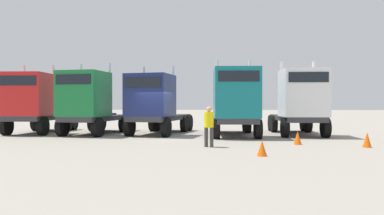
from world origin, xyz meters
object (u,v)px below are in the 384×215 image
Objects in this scene: semi_truck_green at (90,102)px; semi_truck_teal at (235,102)px; semi_truck_red at (34,103)px; traffic_cone_far at (367,140)px; semi_truck_navy at (155,104)px; semi_truck_white at (300,102)px; traffic_cone_mid at (262,148)px; traffic_cone_near at (298,138)px; visitor_in_hivis at (209,124)px.

semi_truck_teal is at bearing 94.04° from semi_truck_green.
semi_truck_red reaches higher than traffic_cone_far.
semi_truck_navy is 1.08× the size of semi_truck_white.
semi_truck_red is 15.67m from traffic_cone_mid.
semi_truck_red is 0.92× the size of semi_truck_navy.
semi_truck_red reaches higher than traffic_cone_near.
visitor_in_hivis is at bearing -177.48° from traffic_cone_far.
traffic_cone_mid is (5.28, -8.48, -1.59)m from semi_truck_navy.
traffic_cone_far is at bearing 125.32° from visitor_in_hivis.
semi_truck_white is (3.84, 1.00, 0.01)m from semi_truck_teal.
semi_truck_navy is at bearing 121.91° from traffic_cone_mid.
semi_truck_red is 9.32× the size of traffic_cone_far.
semi_truck_green is at bearing -88.53° from semi_truck_white.
traffic_cone_mid is (-3.28, -8.51, -1.71)m from semi_truck_white.
traffic_cone_mid is 5.58m from traffic_cone_far.
semi_truck_green reaches higher than semi_truck_red.
semi_truck_red is 18.69m from traffic_cone_far.
semi_truck_white reaches higher than traffic_cone_mid.
traffic_cone_far is at bearing 70.54° from semi_truck_red.
semi_truck_teal is (4.72, -0.97, 0.12)m from semi_truck_navy.
semi_truck_white is (12.43, 0.34, 0.04)m from semi_truck_green.
semi_truck_teal is 1.06× the size of semi_truck_white.
traffic_cone_near is at bearing 160.84° from traffic_cone_far.
semi_truck_navy is at bearing 147.73° from traffic_cone_near.
traffic_cone_far is at bearing 31.15° from traffic_cone_mid.
semi_truck_navy is at bearing -117.54° from visitor_in_hivis.
visitor_in_hivis is 3.31m from traffic_cone_mid.
traffic_cone_mid is at bearing 1.57° from semi_truck_teal.
semi_truck_navy is (7.62, -0.27, -0.07)m from semi_truck_red.
semi_truck_red is 7.62m from semi_truck_navy.
semi_truck_red is at bearing 145.85° from traffic_cone_mid.
semi_truck_white is 6.05m from traffic_cone_far.
semi_truck_white is at bearing 100.52° from semi_truck_navy.
semi_truck_green is 9.17m from visitor_in_hivis.
traffic_cone_far is at bearing 77.65° from semi_truck_green.
semi_truck_teal reaches higher than traffic_cone_far.
semi_truck_green is (3.74, -0.58, 0.01)m from semi_truck_red.
semi_truck_navy is 10.82× the size of traffic_cone_near.
traffic_cone_far is (13.93, -5.28, -1.62)m from semi_truck_green.
semi_truck_white is at bearing 99.98° from semi_truck_green.
semi_truck_green is 14.98m from traffic_cone_far.
traffic_cone_far is (10.06, -5.59, -1.54)m from semi_truck_navy.
semi_truck_red is at bearing -90.48° from semi_truck_green.
semi_truck_teal is 11.68× the size of traffic_cone_mid.
traffic_cone_near is (-1.19, -4.68, -1.68)m from semi_truck_white.
semi_truck_navy is 11.92× the size of traffic_cone_mid.
semi_truck_white is 3.54× the size of visitor_in_hivis.
semi_truck_navy reaches higher than visitor_in_hivis.
traffic_cone_mid is at bearing 69.44° from visitor_in_hivis.
semi_truck_green reaches higher than semi_truck_navy.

